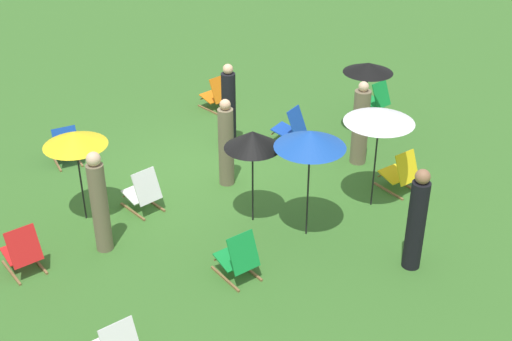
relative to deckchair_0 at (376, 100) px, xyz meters
name	(u,v)px	position (x,y,z in m)	size (l,w,h in m)	color
ground_plane	(215,171)	(4.51, -0.55, -0.37)	(40.00, 40.00, 0.00)	#386B28
deckchair_0	(376,100)	(0.00, 0.00, 0.00)	(0.50, 0.78, 0.83)	olive
deckchair_1	(400,173)	(2.43, 2.45, 0.00)	(0.57, 0.82, 0.83)	olive
deckchair_2	(216,95)	(2.50, -2.82, 0.00)	(0.48, 0.76, 0.83)	olive
deckchair_3	(22,251)	(8.82, -0.19, 0.00)	(0.55, 0.80, 0.83)	olive
deckchair_4	(238,257)	(6.45, 2.28, 0.00)	(0.56, 0.81, 0.83)	olive
deckchair_8	(143,192)	(6.38, -0.36, 0.00)	(0.49, 0.77, 0.83)	olive
deckchair_9	(291,128)	(2.52, -0.35, 0.00)	(0.64, 0.85, 0.83)	olive
deckchair_10	(66,147)	(6.49, -2.90, 0.00)	(0.67, 0.86, 0.83)	olive
umbrella_0	(380,116)	(3.24, 2.42, 1.45)	(1.25, 1.25, 1.95)	black
umbrella_1	(253,140)	(5.18, 1.27, 1.24)	(0.98, 0.98, 1.77)	black
umbrella_2	(75,139)	(7.31, -0.84, 1.23)	(1.10, 1.10, 1.73)	black
umbrella_3	(310,139)	(4.80, 2.22, 1.47)	(1.18, 1.18, 1.99)	black
umbrella_4	(368,68)	(1.02, 0.46, 1.19)	(1.07, 1.07, 1.68)	black
person_0	(360,125)	(2.13, 1.20, 0.46)	(0.38, 0.38, 1.78)	#72664C
person_1	(416,221)	(4.25, 4.01, 0.49)	(0.40, 0.40, 1.78)	black
person_2	(226,145)	(4.65, -0.03, 0.47)	(0.41, 0.41, 1.77)	#72664C
person_3	(229,108)	(3.58, -1.15, 0.52)	(0.41, 0.41, 1.87)	black
person_4	(99,204)	(7.57, 0.18, 0.52)	(0.37, 0.37, 1.83)	#72664C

